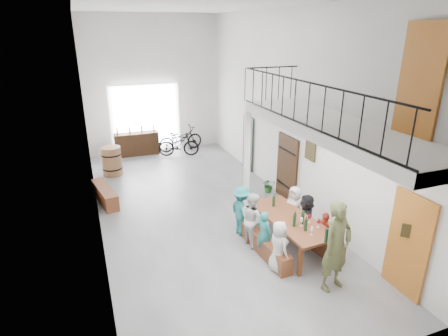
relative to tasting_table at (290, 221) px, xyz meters
name	(u,v)px	position (x,y,z in m)	size (l,w,h in m)	color
floor	(199,209)	(-1.41, 2.73, -0.71)	(12.00, 12.00, 0.00)	#605F62
room_walls	(195,85)	(-1.41, 2.73, 2.85)	(12.00, 12.00, 12.00)	white
gateway_portal	(146,119)	(-1.81, 8.67, 0.69)	(2.80, 0.08, 2.80)	white
right_wall_decor	(320,161)	(1.30, 0.86, 1.04)	(0.07, 8.28, 5.07)	#AC6120
balcony	(331,129)	(0.57, -0.40, 2.26)	(1.52, 5.62, 4.00)	white
tasting_table	(290,221)	(0.00, 0.00, 0.00)	(1.11, 2.44, 0.79)	brown
bench_inner	(265,246)	(-0.66, -0.07, -0.49)	(0.30, 1.87, 0.43)	brown
bench_wall	(310,235)	(0.55, -0.06, -0.47)	(0.27, 2.07, 0.47)	brown
tableware	(299,218)	(0.03, -0.30, 0.24)	(0.55, 1.59, 0.35)	#10321B
side_bench	(105,195)	(-3.91, 4.17, -0.47)	(0.37, 1.71, 0.48)	brown
oak_barrel	(112,161)	(-3.47, 6.42, -0.19)	(0.70, 0.70, 1.03)	brown
serving_counter	(137,144)	(-2.29, 8.38, -0.24)	(1.76, 0.49, 0.93)	#331C0D
counter_bottles	(136,130)	(-2.29, 8.38, 0.36)	(1.52, 0.13, 0.28)	#10321B
guest_left_a	(279,247)	(-0.68, -0.69, -0.12)	(0.57, 0.37, 1.16)	silver
guest_left_b	(264,234)	(-0.73, -0.09, -0.14)	(0.41, 0.27, 1.13)	#227374
guest_left_c	(253,219)	(-0.74, 0.47, -0.04)	(0.65, 0.51, 1.34)	silver
guest_left_d	(242,211)	(-0.81, 0.98, -0.05)	(0.85, 0.49, 1.31)	#227374
guest_right_a	(324,233)	(0.63, -0.46, -0.19)	(0.61, 0.25, 1.04)	#AA2F1D
guest_right_b	(306,217)	(0.56, 0.19, -0.10)	(1.12, 0.36, 1.21)	black
guest_right_c	(294,209)	(0.53, 0.69, -0.10)	(0.59, 0.39, 1.22)	silver
host_standing	(336,246)	(0.08, -1.60, 0.25)	(0.69, 0.46, 1.90)	#4E532E
potted_plant	(269,185)	(1.04, 3.05, -0.47)	(0.42, 0.37, 0.47)	#1D4C1D
bicycle_near	(180,139)	(-0.46, 8.33, -0.19)	(0.68, 1.95, 1.02)	black
bicycle_far	(179,144)	(-0.72, 7.61, -0.21)	(0.47, 1.65, 0.99)	black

